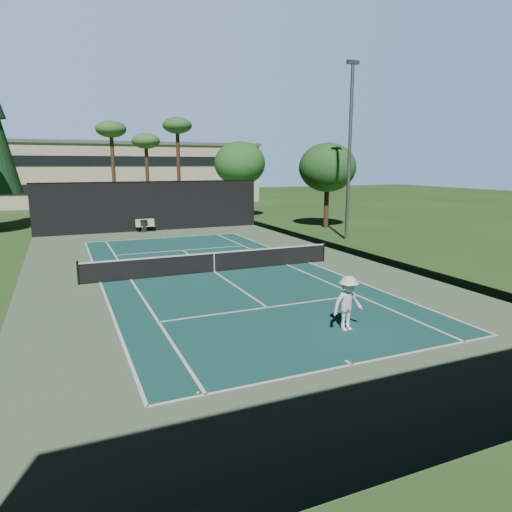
{
  "coord_description": "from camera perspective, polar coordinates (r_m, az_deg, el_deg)",
  "views": [
    {
      "loc": [
        -6.93,
        -21.4,
        5.32
      ],
      "look_at": [
        1.0,
        -3.0,
        1.3
      ],
      "focal_mm": 32.0,
      "sensor_mm": 36.0,
      "label": 1
    }
  ],
  "objects": [
    {
      "name": "player",
      "position": [
        15.16,
        11.41,
        -5.81
      ],
      "size": [
        1.23,
        0.79,
        1.82
      ],
      "primitive_type": "imported",
      "rotation": [
        0.0,
        0.0,
        0.1
      ],
      "color": "white",
      "rests_on": "ground"
    },
    {
      "name": "tennis_ball_b",
      "position": [
        24.14,
        -15.83,
        -1.74
      ],
      "size": [
        0.07,
        0.07,
        0.07
      ],
      "primitive_type": "sphere",
      "color": "#BBCE2E",
      "rests_on": "ground"
    },
    {
      "name": "tennis_ball_d",
      "position": [
        26.41,
        -19.07,
        -0.83
      ],
      "size": [
        0.07,
        0.07,
        0.07
      ],
      "primitive_type": "sphere",
      "color": "#C9E534",
      "rests_on": "ground"
    },
    {
      "name": "decid_tree_a",
      "position": [
        46.59,
        -2.04,
        11.46
      ],
      "size": [
        5.12,
        5.12,
        7.62
      ],
      "color": "#4E3421",
      "rests_on": "ground"
    },
    {
      "name": "court_surface",
      "position": [
        23.12,
        -5.23,
        -1.98
      ],
      "size": [
        10.97,
        23.77,
        0.01
      ],
      "primitive_type": "cube",
      "color": "#174C48",
      "rests_on": "ground"
    },
    {
      "name": "trash_bin",
      "position": [
        37.89,
        -13.83,
        3.67
      ],
      "size": [
        0.56,
        0.56,
        0.95
      ],
      "color": "black",
      "rests_on": "ground"
    },
    {
      "name": "park_bench",
      "position": [
        37.98,
        -13.68,
        3.8
      ],
      "size": [
        1.5,
        0.45,
        1.02
      ],
      "color": "beige",
      "rests_on": "ground"
    },
    {
      "name": "apron_slab",
      "position": [
        23.12,
        -5.23,
        -2.0
      ],
      "size": [
        18.0,
        32.0,
        0.01
      ],
      "primitive_type": "cube",
      "color": "#567350",
      "rests_on": "ground"
    },
    {
      "name": "court_lines",
      "position": [
        23.11,
        -5.23,
        -1.96
      ],
      "size": [
        11.07,
        23.87,
        0.01
      ],
      "color": "white",
      "rests_on": "ground"
    },
    {
      "name": "tennis_ball_a",
      "position": [
        11.31,
        -7.27,
        -16.6
      ],
      "size": [
        0.07,
        0.07,
        0.07
      ],
      "primitive_type": "sphere",
      "color": "#DBF337",
      "rests_on": "ground"
    },
    {
      "name": "tennis_net",
      "position": [
        23.0,
        -5.25,
        -0.66
      ],
      "size": [
        12.9,
        0.1,
        1.1
      ],
      "color": "black",
      "rests_on": "ground"
    },
    {
      "name": "campus_building",
      "position": [
        67.75,
        -17.71,
        9.87
      ],
      "size": [
        40.5,
        12.5,
        8.3
      ],
      "color": "beige",
      "rests_on": "ground"
    },
    {
      "name": "palm_b",
      "position": [
        48.19,
        -13.59,
        13.46
      ],
      "size": [
        2.8,
        2.8,
        8.42
      ],
      "color": "#47301E",
      "rests_on": "ground"
    },
    {
      "name": "light_pole",
      "position": [
        33.33,
        11.63,
        13.08
      ],
      "size": [
        0.9,
        0.25,
        12.22
      ],
      "color": "#94969C",
      "rests_on": "ground"
    },
    {
      "name": "tennis_ball_c",
      "position": [
        25.84,
        -9.27,
        -0.61
      ],
      "size": [
        0.07,
        0.07,
        0.07
      ],
      "primitive_type": "sphere",
      "color": "#D1DE32",
      "rests_on": "ground"
    },
    {
      "name": "palm_c",
      "position": [
        45.85,
        -9.81,
        15.29
      ],
      "size": [
        2.8,
        2.8,
        9.77
      ],
      "color": "#462D1E",
      "rests_on": "ground"
    },
    {
      "name": "palm_a",
      "position": [
        45.76,
        -17.65,
        14.43
      ],
      "size": [
        2.8,
        2.8,
        9.32
      ],
      "color": "#4C3320",
      "rests_on": "ground"
    },
    {
      "name": "fence",
      "position": [
        22.8,
        -5.37,
        2.94
      ],
      "size": [
        18.04,
        32.05,
        4.03
      ],
      "color": "black",
      "rests_on": "ground"
    },
    {
      "name": "ground",
      "position": [
        23.12,
        -5.23,
        -2.01
      ],
      "size": [
        160.0,
        160.0,
        0.0
      ],
      "primitive_type": "plane",
      "color": "#29501E",
      "rests_on": "ground"
    },
    {
      "name": "decid_tree_b",
      "position": [
        39.42,
        8.92,
        10.86
      ],
      "size": [
        4.8,
        4.8,
        7.14
      ],
      "color": "#4A311F",
      "rests_on": "ground"
    }
  ]
}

